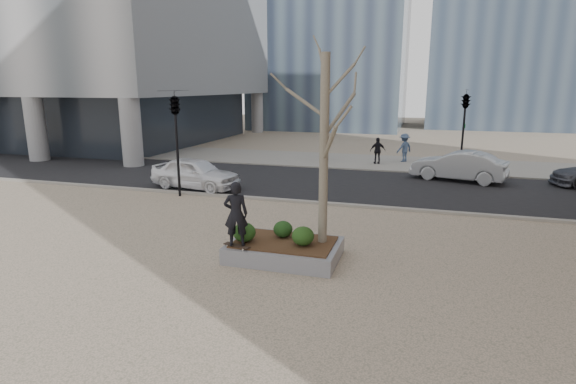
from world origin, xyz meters
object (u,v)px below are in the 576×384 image
(skateboard, at_px, (237,246))
(planter, at_px, (284,250))
(skateboarder, at_px, (236,214))
(police_car, at_px, (195,173))

(skateboard, bearing_deg, planter, 49.85)
(planter, relative_size, skateboarder, 1.73)
(skateboard, bearing_deg, police_car, 140.21)
(planter, distance_m, police_car, 9.62)
(skateboard, distance_m, police_car, 9.51)
(planter, bearing_deg, police_car, 132.61)
(planter, distance_m, skateboard, 1.36)
(planter, bearing_deg, skateboarder, -145.71)
(skateboarder, xyz_separation_m, police_car, (-5.40, 7.82, -0.65))
(skateboarder, bearing_deg, skateboard, 69.84)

